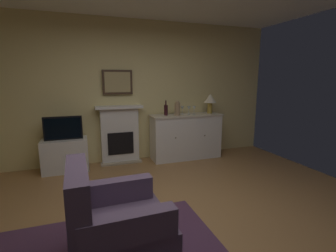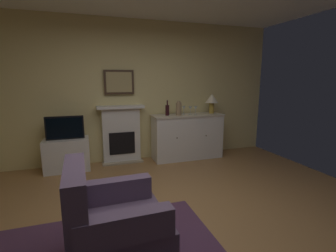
# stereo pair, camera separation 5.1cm
# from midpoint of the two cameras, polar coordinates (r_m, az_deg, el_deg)

# --- Properties ---
(ground_plane) EXTENTS (5.94, 5.06, 0.10)m
(ground_plane) POSITION_cam_midpoint_polar(r_m,az_deg,el_deg) (2.93, 0.92, -23.17)
(ground_plane) COLOR #9E7042
(ground_plane) RESTS_ON ground
(wall_rear) EXTENTS (5.94, 0.06, 2.68)m
(wall_rear) POSITION_cam_midpoint_polar(r_m,az_deg,el_deg) (4.86, -9.33, 7.77)
(wall_rear) COLOR #EAD68C
(wall_rear) RESTS_ON ground_plane
(fireplace_unit) EXTENTS (0.87, 0.30, 1.10)m
(fireplace_unit) POSITION_cam_midpoint_polar(r_m,az_deg,el_deg) (4.81, -11.38, -1.89)
(fireplace_unit) COLOR white
(fireplace_unit) RESTS_ON ground_plane
(framed_picture) EXTENTS (0.55, 0.04, 0.45)m
(framed_picture) POSITION_cam_midpoint_polar(r_m,az_deg,el_deg) (4.74, -11.90, 9.88)
(framed_picture) COLOR #473323
(sideboard_cabinet) EXTENTS (1.42, 0.49, 0.89)m
(sideboard_cabinet) POSITION_cam_midpoint_polar(r_m,az_deg,el_deg) (5.00, 3.83, -2.39)
(sideboard_cabinet) COLOR white
(sideboard_cabinet) RESTS_ON ground_plane
(table_lamp) EXTENTS (0.26, 0.26, 0.40)m
(table_lamp) POSITION_cam_midpoint_polar(r_m,az_deg,el_deg) (5.11, 9.42, 6.03)
(table_lamp) COLOR #B79338
(table_lamp) RESTS_ON sideboard_cabinet
(wine_bottle) EXTENTS (0.08, 0.08, 0.29)m
(wine_bottle) POSITION_cam_midpoint_polar(r_m,az_deg,el_deg) (4.77, -0.80, 3.76)
(wine_bottle) COLOR #331419
(wine_bottle) RESTS_ON sideboard_cabinet
(wine_glass_left) EXTENTS (0.07, 0.07, 0.16)m
(wine_glass_left) POSITION_cam_midpoint_polar(r_m,az_deg,el_deg) (4.90, 3.02, 4.11)
(wine_glass_left) COLOR silver
(wine_glass_left) RESTS_ON sideboard_cabinet
(wine_glass_center) EXTENTS (0.07, 0.07, 0.16)m
(wine_glass_center) POSITION_cam_midpoint_polar(r_m,az_deg,el_deg) (4.88, 4.55, 4.05)
(wine_glass_center) COLOR silver
(wine_glass_center) RESTS_ON sideboard_cabinet
(wine_glass_right) EXTENTS (0.07, 0.07, 0.16)m
(wine_glass_right) POSITION_cam_midpoint_polar(r_m,az_deg,el_deg) (4.91, 5.77, 4.08)
(wine_glass_right) COLOR silver
(wine_glass_right) RESTS_ON sideboard_cabinet
(vase_decorative) EXTENTS (0.11, 0.11, 0.28)m
(vase_decorative) POSITION_cam_midpoint_polar(r_m,az_deg,el_deg) (4.77, 1.85, 4.15)
(vase_decorative) COLOR #9E7F5B
(vase_decorative) RESTS_ON sideboard_cabinet
(tv_cabinet) EXTENTS (0.75, 0.42, 0.57)m
(tv_cabinet) POSITION_cam_midpoint_polar(r_m,az_deg,el_deg) (4.69, -22.92, -6.21)
(tv_cabinet) COLOR white
(tv_cabinet) RESTS_ON ground_plane
(tv_set) EXTENTS (0.62, 0.07, 0.40)m
(tv_set) POSITION_cam_midpoint_polar(r_m,az_deg,el_deg) (4.55, -23.38, -0.45)
(tv_set) COLOR black
(tv_set) RESTS_ON tv_cabinet
(armchair) EXTENTS (0.83, 0.80, 0.92)m
(armchair) POSITION_cam_midpoint_polar(r_m,az_deg,el_deg) (2.29, -13.11, -21.25)
(armchair) COLOR #604C66
(armchair) RESTS_ON ground_plane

